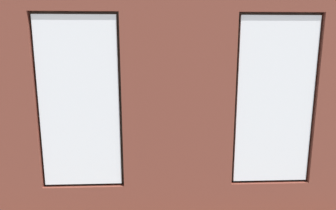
# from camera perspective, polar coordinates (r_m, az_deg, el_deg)

# --- Properties ---
(ground_plane) EXTENTS (6.87, 5.98, 0.10)m
(ground_plane) POSITION_cam_1_polar(r_m,az_deg,el_deg) (6.37, 0.02, -9.96)
(ground_plane) COLOR brown
(brick_wall_with_windows) EXTENTS (6.27, 0.30, 3.29)m
(brick_wall_with_windows) POSITION_cam_1_polar(r_m,az_deg,el_deg) (3.39, 1.96, 0.56)
(brick_wall_with_windows) COLOR brown
(brick_wall_with_windows) RESTS_ON ground_plane
(white_wall_right) EXTENTS (0.10, 4.98, 3.29)m
(white_wall_right) POSITION_cam_1_polar(r_m,az_deg,el_deg) (6.42, -28.69, 4.40)
(white_wall_right) COLOR silver
(white_wall_right) RESTS_ON ground_plane
(couch_by_window) EXTENTS (2.10, 0.87, 0.80)m
(couch_by_window) POSITION_cam_1_polar(r_m,az_deg,el_deg) (4.42, -5.26, -14.67)
(couch_by_window) COLOR black
(couch_by_window) RESTS_ON ground_plane
(couch_left) EXTENTS (0.92, 1.86, 0.80)m
(couch_left) POSITION_cam_1_polar(r_m,az_deg,el_deg) (6.38, 22.86, -7.24)
(couch_left) COLOR black
(couch_left) RESTS_ON ground_plane
(coffee_table) EXTENTS (1.49, 0.78, 0.45)m
(coffee_table) POSITION_cam_1_polar(r_m,az_deg,el_deg) (6.69, -0.72, -4.83)
(coffee_table) COLOR olive
(coffee_table) RESTS_ON ground_plane
(cup_ceramic) EXTENTS (0.09, 0.09, 0.11)m
(cup_ceramic) POSITION_cam_1_polar(r_m,az_deg,el_deg) (6.55, -4.62, -4.25)
(cup_ceramic) COLOR #4C4C51
(cup_ceramic) RESTS_ON coffee_table
(candle_jar) EXTENTS (0.08, 0.08, 0.09)m
(candle_jar) POSITION_cam_1_polar(r_m,az_deg,el_deg) (6.75, -2.34, -3.81)
(candle_jar) COLOR #B7333D
(candle_jar) RESTS_ON coffee_table
(remote_gray) EXTENTS (0.17, 0.13, 0.02)m
(remote_gray) POSITION_cam_1_polar(r_m,az_deg,el_deg) (6.56, 0.29, -4.56)
(remote_gray) COLOR #59595B
(remote_gray) RESTS_ON coffee_table
(remote_silver) EXTENTS (0.17, 0.12, 0.02)m
(remote_silver) POSITION_cam_1_polar(r_m,az_deg,el_deg) (6.83, 2.69, -3.95)
(remote_silver) COLOR #B2B2B7
(remote_silver) RESTS_ON coffee_table
(remote_black) EXTENTS (0.10, 0.18, 0.02)m
(remote_black) POSITION_cam_1_polar(r_m,az_deg,el_deg) (6.67, -0.72, -4.30)
(remote_black) COLOR black
(remote_black) RESTS_ON coffee_table
(media_console) EXTENTS (0.95, 0.42, 0.50)m
(media_console) POSITION_cam_1_polar(r_m,az_deg,el_deg) (6.95, -23.85, -6.49)
(media_console) COLOR black
(media_console) RESTS_ON ground_plane
(tv_flatscreen) EXTENTS (1.22, 0.20, 0.78)m
(tv_flatscreen) POSITION_cam_1_polar(r_m,az_deg,el_deg) (6.79, -24.27, -1.28)
(tv_flatscreen) COLOR black
(tv_flatscreen) RESTS_ON media_console
(papasan_chair) EXTENTS (1.12, 1.12, 0.70)m
(papasan_chair) POSITION_cam_1_polar(r_m,az_deg,el_deg) (8.17, -8.98, -1.66)
(papasan_chair) COLOR olive
(papasan_chair) RESTS_ON ground_plane
(potted_plant_near_tv) EXTENTS (1.00, 0.95, 1.36)m
(potted_plant_near_tv) POSITION_cam_1_polar(r_m,az_deg,el_deg) (5.83, -22.21, -6.23)
(potted_plant_near_tv) COLOR #9E5638
(potted_plant_near_tv) RESTS_ON ground_plane
(potted_plant_beside_window_right) EXTENTS (0.62, 0.62, 0.83)m
(potted_plant_beside_window_right) POSITION_cam_1_polar(r_m,az_deg,el_deg) (4.46, -21.29, -11.98)
(potted_plant_beside_window_right) COLOR brown
(potted_plant_beside_window_right) RESTS_ON ground_plane
(potted_plant_foreground_right) EXTENTS (0.76, 0.74, 1.25)m
(potted_plant_foreground_right) POSITION_cam_1_polar(r_m,az_deg,el_deg) (8.32, -17.92, -0.02)
(potted_plant_foreground_right) COLOR beige
(potted_plant_foreground_right) RESTS_ON ground_plane
(potted_plant_corner_near_left) EXTENTS (1.02, 1.13, 1.45)m
(potted_plant_corner_near_left) POSITION_cam_1_polar(r_m,az_deg,el_deg) (8.54, 16.99, 1.42)
(potted_plant_corner_near_left) COLOR #9E5638
(potted_plant_corner_near_left) RESTS_ON ground_plane
(potted_plant_between_couches) EXTENTS (0.91, 1.01, 1.54)m
(potted_plant_between_couches) POSITION_cam_1_polar(r_m,az_deg,el_deg) (4.53, 14.37, -10.14)
(potted_plant_between_couches) COLOR #9E5638
(potted_plant_between_couches) RESTS_ON ground_plane
(potted_plant_by_left_couch) EXTENTS (0.32, 0.32, 0.55)m
(potted_plant_by_left_couch) POSITION_cam_1_polar(r_m,az_deg,el_deg) (7.44, 15.62, -4.02)
(potted_plant_by_left_couch) COLOR gray
(potted_plant_by_left_couch) RESTS_ON ground_plane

